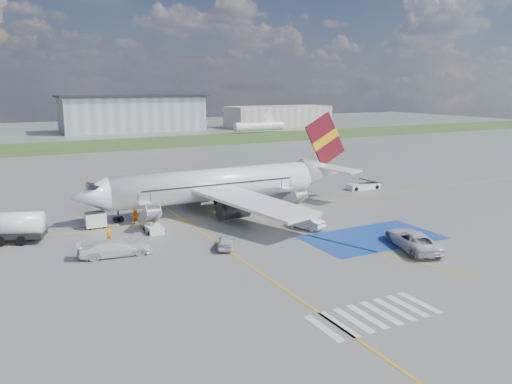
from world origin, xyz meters
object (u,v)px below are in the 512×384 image
at_px(belt_loader, 364,186).
at_px(van_white_b, 115,246).
at_px(car_silver_a, 226,241).
at_px(gpu_cart, 96,221).
at_px(airliner, 226,183).
at_px(van_white_a, 413,237).
at_px(car_silver_b, 305,222).

relative_size(belt_loader, van_white_b, 1.12).
xyz_separation_m(belt_loader, car_silver_a, (-30.27, -16.30, 0.25)).
bearing_deg(gpu_cart, airliner, 2.60).
bearing_deg(van_white_b, gpu_cart, 6.61).
distance_m(airliner, gpu_cart, 16.45).
distance_m(belt_loader, van_white_a, 28.52).
bearing_deg(airliner, van_white_a, -66.94).
height_order(airliner, car_silver_b, airliner).
height_order(gpu_cart, car_silver_b, gpu_cart).
xyz_separation_m(airliner, car_silver_b, (4.14, -11.90, -2.67)).
bearing_deg(van_white_a, van_white_b, -4.24).
distance_m(belt_loader, car_silver_a, 34.38).
bearing_deg(car_silver_b, belt_loader, -167.81).
bearing_deg(car_silver_a, car_silver_b, -140.06).
relative_size(gpu_cart, van_white_b, 0.44).
height_order(car_silver_b, van_white_a, van_white_a).
bearing_deg(belt_loader, car_silver_a, -149.26).
bearing_deg(belt_loader, car_silver_b, -142.18).
bearing_deg(car_silver_b, gpu_cart, -51.35).
bearing_deg(airliner, belt_loader, 5.15).
bearing_deg(van_white_b, belt_loader, -64.17).
distance_m(airliner, car_silver_b, 12.88).
bearing_deg(van_white_b, van_white_a, -105.89).
relative_size(car_silver_a, van_white_a, 0.64).
relative_size(airliner, gpu_cart, 16.75).
height_order(car_silver_a, car_silver_b, car_silver_b).
bearing_deg(airliner, gpu_cart, -176.44).
distance_m(gpu_cart, car_silver_a, 16.44).
xyz_separation_m(car_silver_a, car_silver_b, (10.47, 2.24, 0.05)).
xyz_separation_m(gpu_cart, belt_loader, (40.16, 3.17, -0.40)).
xyz_separation_m(van_white_a, van_white_b, (-25.87, 10.98, -0.18)).
xyz_separation_m(gpu_cart, van_white_a, (25.78, -21.45, 0.34)).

